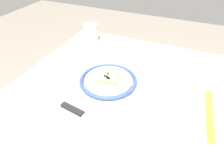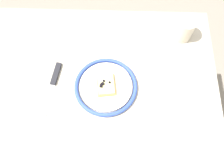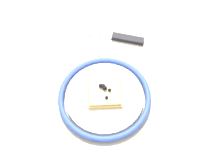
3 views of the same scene
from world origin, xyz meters
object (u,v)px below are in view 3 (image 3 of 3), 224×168
(knife, at_px, (116,37))
(plate, at_px, (105,97))
(dining_table, at_px, (94,98))
(pizza_slice_near, at_px, (105,95))

(knife, bearing_deg, plate, 175.55)
(dining_table, height_order, pizza_slice_near, pizza_slice_near)
(dining_table, distance_m, knife, 0.19)
(pizza_slice_near, bearing_deg, dining_table, 40.64)
(plate, distance_m, pizza_slice_near, 0.01)
(pizza_slice_near, relative_size, knife, 0.38)
(dining_table, xyz_separation_m, plate, (-0.05, -0.04, 0.10))
(knife, bearing_deg, pizza_slice_near, 175.88)
(dining_table, relative_size, plate, 4.01)
(plate, relative_size, knife, 0.95)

